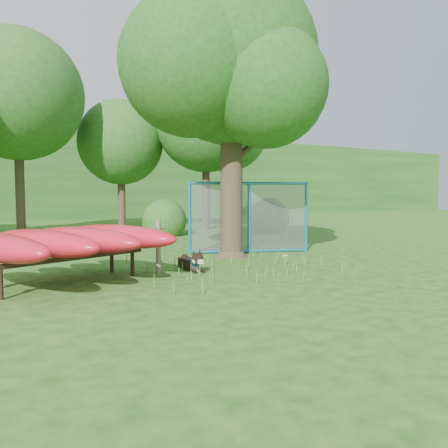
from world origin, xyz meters
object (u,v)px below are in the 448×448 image
kayak_rack (64,241)px  fence_section (249,217)px  oak_tree (230,68)px  husky_dog (192,262)px

kayak_rack → fence_section: fence_section is taller
oak_tree → kayak_rack: (-4.53, -1.46, -4.17)m
kayak_rack → husky_dog: 2.78m
kayak_rack → oak_tree: bearing=-1.6°
fence_section → kayak_rack: bearing=-140.4°
kayak_rack → husky_dog: (2.71, 0.07, -0.63)m
husky_dog → fence_section: size_ratio=0.33×
husky_dog → fence_section: fence_section is taller
kayak_rack → husky_dog: kayak_rack is taller
fence_section → oak_tree: bearing=-137.8°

